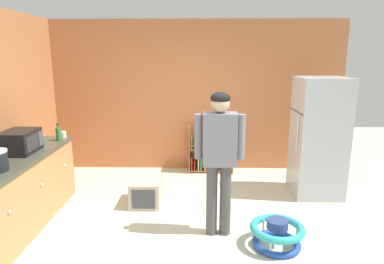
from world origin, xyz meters
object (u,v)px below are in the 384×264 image
object	(u,v)px
green_glass_bottle	(58,134)
bookshelf	(208,151)
white_cup	(63,134)
pet_carrier	(146,191)
kitchen_counter	(17,193)
yellow_cup	(37,134)
refrigerator	(318,137)
teal_cup	(41,141)
baby_walker	(277,233)
standing_person	(219,151)
microwave	(20,142)

from	to	relation	value
green_glass_bottle	bookshelf	bearing A→B (deg)	30.77
green_glass_bottle	white_cup	size ratio (longest dim) A/B	2.59
pet_carrier	white_cup	bearing A→B (deg)	167.17
kitchen_counter	yellow_cup	size ratio (longest dim) A/B	23.05
refrigerator	teal_cup	bearing A→B (deg)	-173.14
refrigerator	baby_walker	bearing A→B (deg)	-121.62
standing_person	microwave	world-z (taller)	standing_person
bookshelf	green_glass_bottle	xyz separation A→B (m)	(-2.17, -1.29, 0.63)
bookshelf	standing_person	size ratio (longest dim) A/B	0.50
kitchen_counter	standing_person	size ratio (longest dim) A/B	1.29
baby_walker	green_glass_bottle	xyz separation A→B (m)	(-2.87, 1.21, 0.84)
refrigerator	bookshelf	xyz separation A→B (m)	(-1.61, 1.01, -0.52)
refrigerator	yellow_cup	distance (m)	4.17
refrigerator	yellow_cup	xyz separation A→B (m)	(-4.16, -0.12, 0.06)
green_glass_bottle	kitchen_counter	bearing A→B (deg)	-105.08
teal_cup	yellow_cup	xyz separation A→B (m)	(-0.22, 0.36, 0.00)
yellow_cup	green_glass_bottle	bearing A→B (deg)	-23.06
pet_carrier	microwave	world-z (taller)	microwave
microwave	teal_cup	distance (m)	0.42
bookshelf	green_glass_bottle	distance (m)	2.60
standing_person	pet_carrier	size ratio (longest dim) A/B	3.08
baby_walker	green_glass_bottle	distance (m)	3.22
white_cup	baby_walker	bearing A→B (deg)	-25.71
baby_walker	green_glass_bottle	size ratio (longest dim) A/B	2.46
white_cup	yellow_cup	size ratio (longest dim) A/B	1.00
refrigerator	pet_carrier	bearing A→B (deg)	-171.17
white_cup	yellow_cup	bearing A→B (deg)	-179.05
kitchen_counter	white_cup	bearing A→B (deg)	77.34
standing_person	teal_cup	distance (m)	2.50
standing_person	baby_walker	xyz separation A→B (m)	(0.64, -0.27, -0.87)
kitchen_counter	pet_carrier	size ratio (longest dim) A/B	3.97
pet_carrier	white_cup	distance (m)	1.49
microwave	teal_cup	size ratio (longest dim) A/B	5.05
baby_walker	green_glass_bottle	bearing A→B (deg)	157.10
kitchen_counter	bookshelf	bearing A→B (deg)	41.47
pet_carrier	teal_cup	xyz separation A→B (m)	(-1.41, -0.08, 0.77)
kitchen_counter	baby_walker	bearing A→B (deg)	-7.18
kitchen_counter	bookshelf	size ratio (longest dim) A/B	2.58
green_glass_bottle	teal_cup	distance (m)	0.26
yellow_cup	teal_cup	bearing A→B (deg)	-58.64
bookshelf	standing_person	bearing A→B (deg)	-88.55
baby_walker	white_cup	world-z (taller)	white_cup
standing_person	pet_carrier	distance (m)	1.54
standing_person	microwave	size ratio (longest dim) A/B	3.54
refrigerator	white_cup	bearing A→B (deg)	-178.32
baby_walker	teal_cup	size ratio (longest dim) A/B	6.36
refrigerator	teal_cup	xyz separation A→B (m)	(-3.95, -0.47, 0.06)
refrigerator	bookshelf	size ratio (longest dim) A/B	2.09
bookshelf	microwave	xyz separation A→B (m)	(-2.40, -1.89, 0.67)
green_glass_bottle	teal_cup	world-z (taller)	green_glass_bottle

